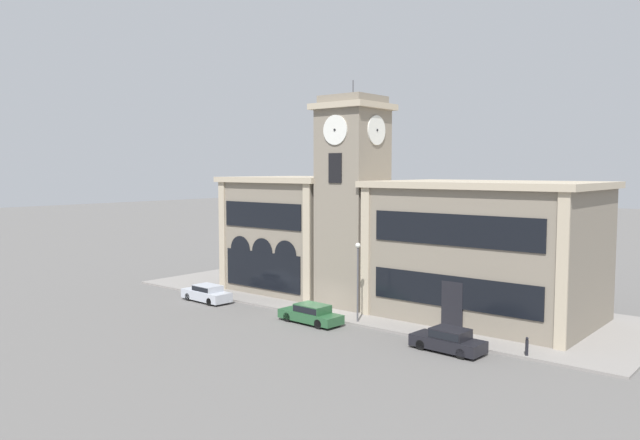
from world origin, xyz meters
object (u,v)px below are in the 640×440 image
(parked_car_mid, at_px, (311,313))
(parked_car_near, at_px, (207,293))
(parked_car_far, at_px, (449,340))
(street_lamp, at_px, (358,270))
(bollard, at_px, (527,346))

(parked_car_mid, bearing_deg, parked_car_near, 2.92)
(parked_car_near, bearing_deg, parked_car_mid, -177.08)
(parked_car_far, distance_m, street_lamp, 8.82)
(parked_car_near, distance_m, parked_car_far, 21.63)
(parked_car_mid, distance_m, parked_car_far, 10.57)
(parked_car_mid, height_order, street_lamp, street_lamp)
(parked_car_near, xyz_separation_m, bollard, (25.61, 1.73, -0.05))
(parked_car_far, xyz_separation_m, street_lamp, (-8.04, 1.98, 3.05))
(parked_car_near, height_order, parked_car_far, parked_car_far)
(parked_car_near, bearing_deg, street_lamp, -168.78)
(parked_car_mid, height_order, bollard, parked_car_mid)
(parked_car_mid, relative_size, parked_car_far, 1.10)
(parked_car_near, relative_size, street_lamp, 0.85)
(parked_car_near, height_order, street_lamp, street_lamp)
(street_lamp, bearing_deg, parked_car_far, -13.85)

